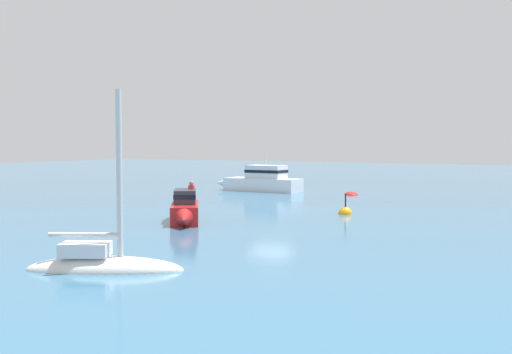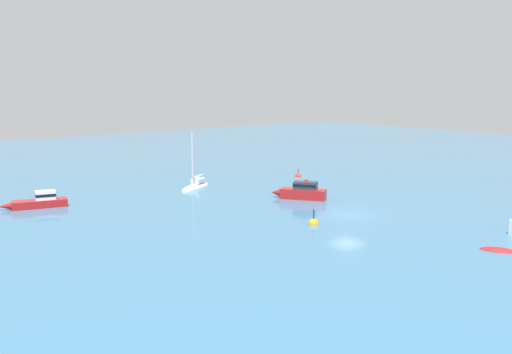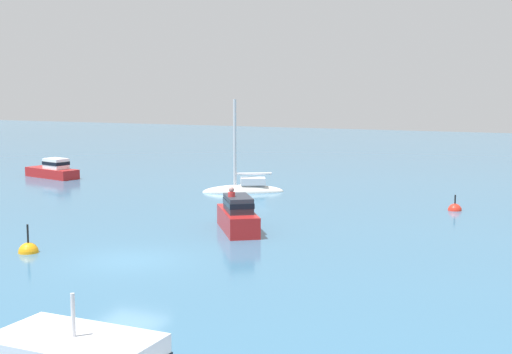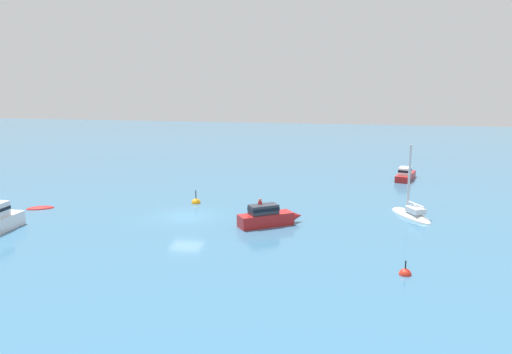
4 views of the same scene
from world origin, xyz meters
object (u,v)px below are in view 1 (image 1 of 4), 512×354
(powerboat, at_px, (185,209))
(ketch, at_px, (103,266))
(dinghy, at_px, (351,194))
(motor_cruiser, at_px, (261,181))
(mooring_buoy, at_px, (345,214))

(powerboat, distance_m, ketch, 11.74)
(ketch, bearing_deg, dinghy, 67.80)
(ketch, bearing_deg, motor_cruiser, 81.66)
(motor_cruiser, bearing_deg, ketch, 111.04)
(dinghy, relative_size, mooring_buoy, 1.58)
(dinghy, xyz_separation_m, powerboat, (19.77, -1.47, 0.70))
(dinghy, distance_m, motor_cruiser, 7.75)
(motor_cruiser, height_order, mooring_buoy, motor_cruiser)
(ketch, xyz_separation_m, mooring_buoy, (-18.19, 1.21, -0.14))
(powerboat, height_order, mooring_buoy, powerboat)
(powerboat, height_order, ketch, ketch)
(ketch, bearing_deg, mooring_buoy, 58.30)
(dinghy, relative_size, motor_cruiser, 0.31)
(dinghy, bearing_deg, powerboat, -32.24)
(mooring_buoy, bearing_deg, motor_cruiser, -135.21)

